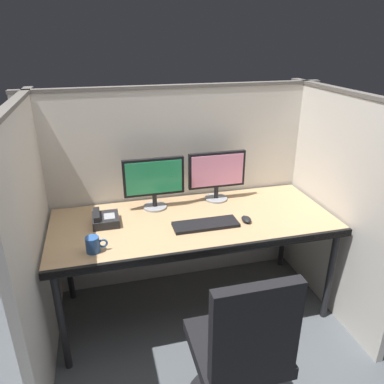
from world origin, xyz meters
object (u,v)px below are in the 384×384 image
object	(u,v)px
monitor_left	(154,180)
computer_mouse	(246,219)
desk_phone	(105,219)
keyboard_main	(206,224)
coffee_mug	(93,245)
office_chair	(239,369)
desk	(194,226)
monitor_right	(217,173)

from	to	relation	value
monitor_left	computer_mouse	size ratio (longest dim) A/B	4.48
monitor_left	desk_phone	world-z (taller)	monitor_left
keyboard_main	computer_mouse	world-z (taller)	computer_mouse
desk_phone	coffee_mug	distance (m)	0.34
office_chair	monitor_left	world-z (taller)	monitor_left
keyboard_main	coffee_mug	world-z (taller)	coffee_mug
office_chair	computer_mouse	size ratio (longest dim) A/B	10.16
monitor_left	desk_phone	distance (m)	0.43
monitor_left	desk	bearing A→B (deg)	-48.54
monitor_right	desk_phone	bearing A→B (deg)	-167.29
computer_mouse	coffee_mug	bearing A→B (deg)	-172.79
office_chair	monitor_left	distance (m)	1.33
desk	keyboard_main	size ratio (longest dim) A/B	4.42
keyboard_main	computer_mouse	xyz separation A→B (m)	(0.28, -0.01, 0.01)
office_chair	desk_phone	bearing A→B (deg)	126.29
desk	monitor_right	size ratio (longest dim) A/B	4.42
keyboard_main	desk_phone	xyz separation A→B (m)	(-0.64, 0.20, 0.02)
office_chair	monitor_left	bearing A→B (deg)	107.00
office_chair	coffee_mug	xyz separation A→B (m)	(-0.65, 0.67, 0.42)
desk	coffee_mug	bearing A→B (deg)	-160.43
monitor_left	monitor_right	size ratio (longest dim) A/B	1.00
office_chair	keyboard_main	size ratio (longest dim) A/B	2.27
desk_phone	monitor_right	bearing A→B (deg)	12.71
monitor_right	desk	bearing A→B (deg)	-131.00
monitor_right	coffee_mug	size ratio (longest dim) A/B	3.41
office_chair	computer_mouse	world-z (taller)	office_chair
monitor_right	computer_mouse	size ratio (longest dim) A/B	4.48
monitor_left	desk_phone	size ratio (longest dim) A/B	2.26
monitor_right	computer_mouse	world-z (taller)	monitor_right
office_chair	keyboard_main	bearing A→B (deg)	92.21
monitor_right	desk_phone	distance (m)	0.87
office_chair	coffee_mug	world-z (taller)	office_chair
monitor_right	coffee_mug	bearing A→B (deg)	-150.26
monitor_right	monitor_left	bearing A→B (deg)	-176.56
desk	coffee_mug	distance (m)	0.71
coffee_mug	monitor_left	bearing A→B (deg)	48.36
office_chair	monitor_right	xyz separation A→B (m)	(0.26, 1.19, 0.59)
desk	desk_phone	distance (m)	0.60
desk	desk_phone	size ratio (longest dim) A/B	10.00
desk	monitor_left	xyz separation A→B (m)	(-0.23, 0.26, 0.27)
desk	desk_phone	world-z (taller)	desk_phone
monitor_left	desk_phone	bearing A→B (deg)	-156.11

